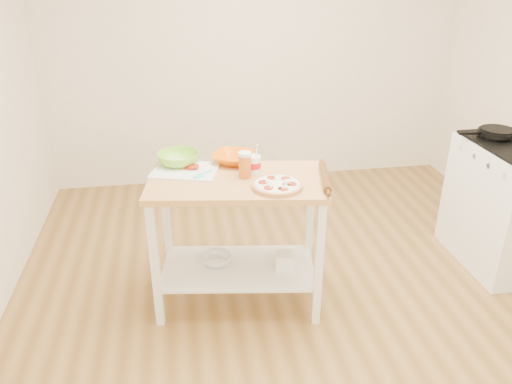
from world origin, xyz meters
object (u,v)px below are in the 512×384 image
(pizza, at_px, (277,185))
(skillet, at_px, (497,132))
(orange_bowl, at_px, (233,158))
(cutting_board, at_px, (185,170))
(green_bowl, at_px, (178,159))
(shelf_glass_bowl, at_px, (216,259))
(yogurt_tub, at_px, (254,164))
(rolling_pin, at_px, (325,177))
(knife, at_px, (182,164))
(shelf_bin, at_px, (284,261))
(prep_island, at_px, (237,216))
(beer_pint, at_px, (245,165))
(spatula, at_px, (202,174))

(pizza, bearing_deg, skillet, 16.64)
(orange_bowl, bearing_deg, cutting_board, -164.57)
(green_bowl, bearing_deg, shelf_glass_bowl, -47.36)
(yogurt_tub, height_order, rolling_pin, yogurt_tub)
(cutting_board, bearing_deg, knife, 119.04)
(yogurt_tub, bearing_deg, shelf_bin, -39.37)
(skillet, bearing_deg, orange_bowl, -173.95)
(skillet, bearing_deg, prep_island, -166.29)
(beer_pint, height_order, rolling_pin, beer_pint)
(beer_pint, distance_m, yogurt_tub, 0.09)
(knife, bearing_deg, yogurt_tub, -39.98)
(skillet, xyz_separation_m, knife, (-2.27, -0.09, -0.06))
(yogurt_tub, bearing_deg, skillet, 8.53)
(knife, bearing_deg, rolling_pin, -41.33)
(cutting_board, relative_size, shelf_glass_bowl, 2.30)
(cutting_board, bearing_deg, spatula, -30.28)
(orange_bowl, xyz_separation_m, shelf_glass_bowl, (-0.15, -0.20, -0.64))
(cutting_board, distance_m, orange_bowl, 0.33)
(cutting_board, relative_size, orange_bowl, 1.75)
(spatula, bearing_deg, shelf_glass_bowl, -37.65)
(knife, xyz_separation_m, shelf_glass_bowl, (0.18, -0.20, -0.63))
(shelf_bin, bearing_deg, skillet, 14.28)
(beer_pint, xyz_separation_m, shelf_bin, (0.24, -0.09, -0.66))
(yogurt_tub, bearing_deg, spatula, -178.18)
(prep_island, bearing_deg, beer_pint, 20.37)
(pizza, relative_size, shelf_glass_bowl, 1.48)
(knife, xyz_separation_m, orange_bowl, (0.34, 0.01, 0.02))
(shelf_bin, bearing_deg, spatula, 164.77)
(cutting_board, distance_m, yogurt_tub, 0.44)
(pizza, bearing_deg, green_bowl, 141.73)
(cutting_board, bearing_deg, pizza, -16.36)
(prep_island, bearing_deg, spatula, 161.55)
(shelf_glass_bowl, bearing_deg, yogurt_tub, 4.10)
(skillet, relative_size, shelf_bin, 3.75)
(spatula, xyz_separation_m, beer_pint, (0.26, -0.05, 0.07))
(pizza, bearing_deg, shelf_bin, 52.02)
(yogurt_tub, relative_size, shelf_bin, 1.73)
(spatula, relative_size, knife, 0.50)
(orange_bowl, xyz_separation_m, yogurt_tub, (0.11, -0.19, 0.02))
(prep_island, xyz_separation_m, rolling_pin, (0.52, -0.11, 0.28))
(yogurt_tub, bearing_deg, cutting_board, 166.93)
(cutting_board, height_order, green_bowl, green_bowl)
(green_bowl, height_order, rolling_pin, green_bowl)
(prep_island, height_order, shelf_bin, prep_island)
(skillet, bearing_deg, cutting_board, -172.10)
(knife, distance_m, shelf_bin, 0.92)
(spatula, distance_m, knife, 0.22)
(skillet, height_order, shelf_glass_bowl, skillet)
(prep_island, distance_m, shelf_glass_bowl, 0.38)
(pizza, relative_size, shelf_bin, 2.65)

